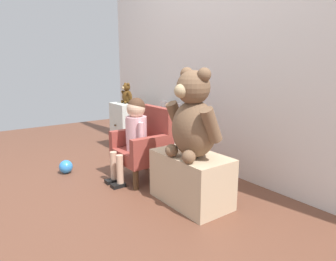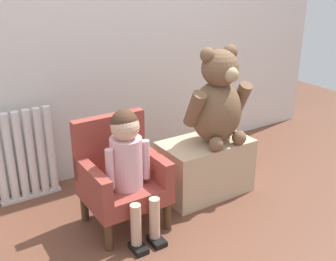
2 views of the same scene
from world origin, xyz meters
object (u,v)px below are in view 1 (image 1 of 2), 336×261
Objects in this scene: child_figure at (134,128)px; toy_ball at (66,167)px; child_armchair at (145,145)px; small_dresser at (127,126)px; low_bench at (191,178)px; large_teddy_bear at (193,119)px; radiator at (170,130)px; small_teddy_bear at (127,94)px.

child_figure reaches higher than toy_ball.
child_armchair reaches higher than toy_ball.
child_figure is (0.91, -0.41, 0.18)m from small_dresser.
low_bench is (0.59, 0.11, -0.27)m from child_figure.
small_dresser is at bearing 115.58° from toy_ball.
child_figure is 1.18× the size of large_teddy_bear.
radiator reaches higher than low_bench.
radiator is at bearing 23.15° from small_dresser.
large_teddy_bear reaches higher than small_teddy_bear.
child_armchair reaches higher than small_dresser.
child_armchair is at bearing 46.28° from toy_ball.
small_dresser is 1.63m from large_teddy_bear.
small_dresser is 2.31× the size of small_teddy_bear.
child_figure is 1.01m from small_teddy_bear.
child_figure is 3.05× the size of small_teddy_bear.
radiator is 0.65m from child_armchair.
small_dresser is at bearing -114.12° from small_teddy_bear.
child_armchair is 0.60m from low_bench.
radiator is at bearing 119.91° from child_figure.
child_figure is at bearing -60.09° from radiator.
large_teddy_bear is at bearing -12.29° from small_dresser.
large_teddy_bear is 2.58× the size of small_teddy_bear.
small_teddy_bear is (-1.49, 0.32, 0.45)m from low_bench.
low_bench is at bearing -11.46° from small_dresser.
radiator is 1.21m from large_teddy_bear.
small_teddy_bear is (-1.55, 0.35, 0.02)m from large_teddy_bear.
radiator is 1.11m from low_bench.
large_teddy_bear reaches higher than child_armchair.
child_armchair is 0.72m from large_teddy_bear.
large_teddy_bear is 1.37m from toy_ball.
child_figure is at bearing -90.00° from child_armchair.
radiator is at bearing 22.16° from small_teddy_bear.
child_armchair is 1.01m from small_teddy_bear.
radiator is 0.98× the size of large_teddy_bear.
small_teddy_bear is at bearing -157.84° from radiator.
radiator is 4.86× the size of toy_ball.
low_bench is at bearing 146.68° from large_teddy_bear.
small_dresser is 0.87× the size of child_armchair.
child_figure is 0.76m from toy_ball.
small_teddy_bear is at bearing 154.59° from child_figure.
large_teddy_bear is at bearing -12.81° from small_teddy_bear.
low_bench is at bearing -11.99° from small_teddy_bear.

